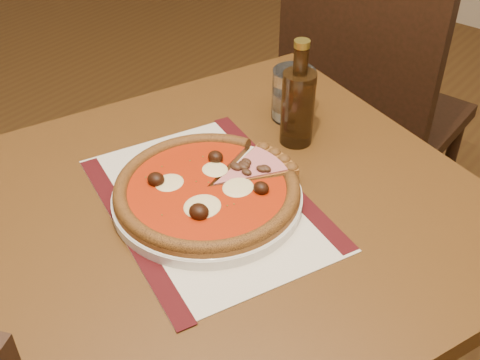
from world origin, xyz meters
name	(u,v)px	position (x,y,z in m)	size (l,w,h in m)	color
table	(233,244)	(0.62, 0.29, 0.65)	(1.03, 1.03, 0.75)	brown
chair_far	(367,106)	(0.48, 1.04, 0.53)	(0.44, 0.44, 0.92)	black
placemat	(208,203)	(0.60, 0.25, 0.75)	(0.43, 0.31, 0.00)	beige
plate	(207,198)	(0.60, 0.25, 0.76)	(0.31, 0.31, 0.02)	white
pizza	(207,189)	(0.60, 0.25, 0.78)	(0.30, 0.30, 0.04)	#966324
ham_slice	(256,173)	(0.63, 0.34, 0.78)	(0.10, 0.15, 0.02)	#966324
water_glass	(293,94)	(0.55, 0.56, 0.80)	(0.08, 0.08, 0.10)	white
bottle	(298,104)	(0.60, 0.50, 0.83)	(0.06, 0.06, 0.20)	#35200D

